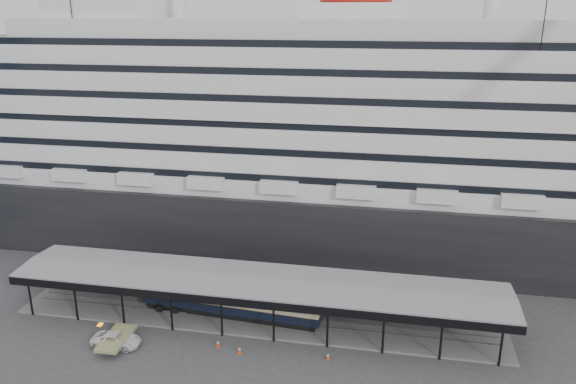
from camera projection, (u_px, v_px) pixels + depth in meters
name	position (u px, v px, depth m)	size (l,w,h in m)	color
ground	(246.00, 343.00, 60.11)	(200.00, 200.00, 0.00)	#38383B
cruise_ship	(299.00, 119.00, 84.30)	(130.00, 30.00, 43.90)	black
platform_canopy	(257.00, 301.00, 64.05)	(56.00, 9.18, 5.30)	slate
port_truck	(116.00, 340.00, 59.37)	(2.40, 5.21, 1.45)	white
pullman_carriage	(231.00, 297.00, 64.54)	(21.46, 4.40, 20.92)	black
traffic_cone_left	(218.00, 343.00, 59.36)	(0.40, 0.40, 0.73)	#E1430C
traffic_cone_mid	(239.00, 350.00, 58.18)	(0.45, 0.45, 0.80)	#DB4B0C
traffic_cone_right	(328.00, 356.00, 57.15)	(0.39, 0.39, 0.74)	#D1470B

